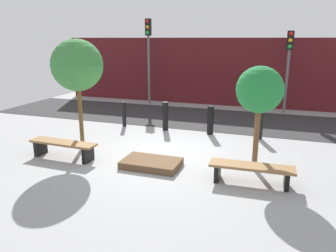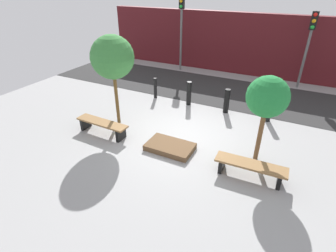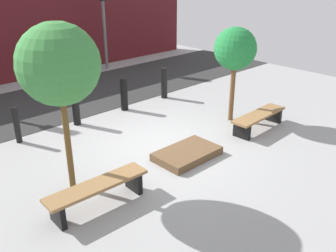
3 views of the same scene
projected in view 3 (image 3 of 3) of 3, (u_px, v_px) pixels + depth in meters
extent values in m
plane|color=#989898|center=(163.00, 146.00, 9.10)|extent=(18.00, 18.00, 0.00)
cube|color=#2B2B2B|center=(65.00, 99.00, 12.27)|extent=(18.00, 3.83, 0.01)
cube|color=#511419|center=(16.00, 36.00, 13.79)|extent=(16.20, 0.50, 3.23)
cube|color=black|center=(58.00, 214.00, 6.27)|extent=(0.11, 0.45, 0.41)
cube|color=black|center=(134.00, 181.00, 7.24)|extent=(0.11, 0.45, 0.41)
cube|color=olive|center=(97.00, 185.00, 6.66)|extent=(1.96, 0.51, 0.06)
cube|color=black|center=(242.00, 131.00, 9.44)|extent=(0.12, 0.48, 0.38)
cube|color=black|center=(273.00, 115.00, 10.44)|extent=(0.12, 0.48, 0.38)
cube|color=olive|center=(259.00, 115.00, 9.85)|extent=(1.90, 0.54, 0.06)
cube|color=brown|center=(187.00, 154.00, 8.52)|extent=(1.47, 0.91, 0.18)
cylinder|color=brown|center=(67.00, 139.00, 7.04)|extent=(0.12, 0.12, 2.06)
sphere|color=#3A823D|center=(59.00, 64.00, 6.47)|extent=(1.47, 1.47, 1.47)
cylinder|color=brown|center=(232.00, 91.00, 10.29)|extent=(0.13, 0.13, 1.71)
sphere|color=#227F3A|center=(235.00, 49.00, 9.83)|extent=(1.13, 1.13, 1.13)
cylinder|color=black|center=(17.00, 125.00, 9.10)|extent=(0.15, 0.15, 0.93)
cylinder|color=black|center=(76.00, 107.00, 10.11)|extent=(0.20, 0.20, 1.03)
cylinder|color=black|center=(124.00, 94.00, 11.15)|extent=(0.22, 0.22, 0.99)
cylinder|color=black|center=(164.00, 83.00, 12.18)|extent=(0.21, 0.21, 1.01)
cylinder|color=#5E5E5E|center=(104.00, 26.00, 15.08)|extent=(0.12, 0.12, 3.51)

